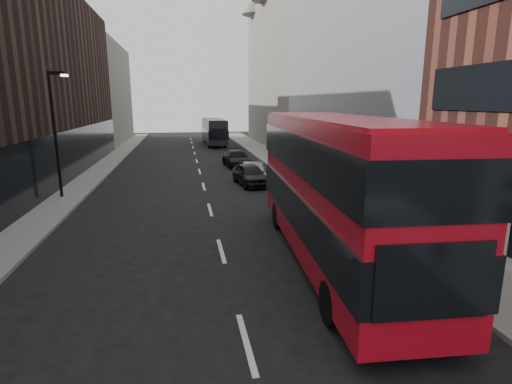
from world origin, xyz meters
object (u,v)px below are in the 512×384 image
red_bus (335,184)px  car_c (237,159)px  car_a (250,174)px  car_b (253,172)px  street_lamp (56,126)px  grey_bus (214,131)px

red_bus → car_c: red_bus is taller
car_a → car_b: size_ratio=1.10×
street_lamp → car_a: size_ratio=1.64×
car_b → car_c: (-0.29, 6.61, 0.05)m
grey_bus → car_c: size_ratio=2.19×
car_a → car_b: 1.48m
grey_bus → car_a: size_ratio=2.45×
grey_bus → car_b: 25.24m
grey_bus → car_c: 18.63m
red_bus → car_b: red_bus is taller
red_bus → car_c: size_ratio=2.65×
grey_bus → car_a: bearing=-90.9°
car_c → red_bus: bearing=-93.7°
street_lamp → car_b: street_lamp is taller
grey_bus → car_c: bearing=-90.2°
car_b → car_c: size_ratio=0.81×
grey_bus → car_a: (0.28, -26.62, -1.07)m
car_c → street_lamp: bearing=-143.9°
red_bus → car_a: red_bus is taller
car_b → car_a: bearing=-105.3°
grey_bus → car_b: bearing=-89.9°
red_bus → grey_bus: bearing=95.1°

